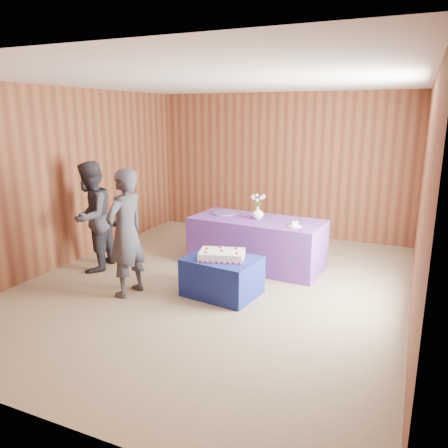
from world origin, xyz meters
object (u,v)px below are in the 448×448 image
Objects in this scene: guest_left at (126,233)px; vase at (258,213)px; cake_table at (222,276)px; sheet_cake at (222,255)px; guest_right at (91,217)px; serving_table at (257,243)px.

vase is at bearing 153.24° from guest_left.
guest_left is (-1.13, -0.48, 0.58)m from cake_table.
sheet_cake reaches higher than cake_table.
cake_table is at bearing 72.98° from guest_right.
cake_table is at bearing -91.66° from vase.
sheet_cake is 1.30m from vase.
cake_table is at bearing -87.41° from serving_table.
sheet_cake is 0.41× the size of guest_right.
vase is at bearing 84.57° from serving_table.
guest_left is at bearing -149.26° from cake_table.
guest_right is (-1.04, 0.57, -0.01)m from guest_left.
cake_table is 2.25m from guest_right.
cake_table is 1.38m from vase.
sheet_cake is (0.01, -0.02, 0.30)m from cake_table.
guest_right is (-2.18, 0.11, 0.27)m from sheet_cake.
sheet_cake is at bearing -91.33° from vase.
serving_table is at bearing 96.09° from cake_table.
sheet_cake is at bearing -66.66° from cake_table.
guest_right reaches higher than vase.
guest_right is (-2.20, -1.14, 0.45)m from serving_table.
sheet_cake is at bearing 72.38° from guest_right.
serving_table is 0.47m from vase.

